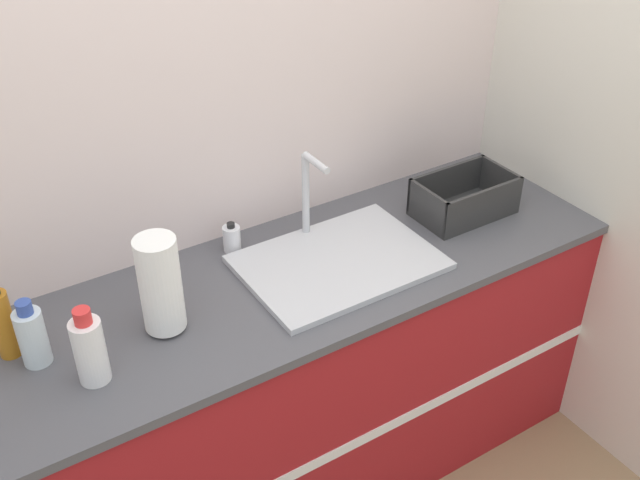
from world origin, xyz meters
TOP-DOWN VIEW (x-y plane):
  - wall_back at (0.00, 0.65)m, footprint 4.42×0.06m
  - wall_right at (1.04, 0.31)m, footprint 0.06×2.62m
  - counter_cabinet at (0.00, 0.31)m, footprint 2.04×0.64m
  - sink at (0.12, 0.29)m, footprint 0.59×0.42m
  - paper_towel_roll at (-0.45, 0.29)m, footprint 0.11×0.11m
  - dish_rack at (0.65, 0.31)m, footprint 0.33×0.20m
  - bottle_amber at (-0.83, 0.41)m, footprint 0.06×0.06m
  - bottle_white_spray at (-0.68, 0.20)m, footprint 0.08×0.08m
  - bottle_clear at (-0.78, 0.34)m, footprint 0.07×0.07m
  - soap_dispenser at (-0.12, 0.53)m, footprint 0.06×0.06m

SIDE VIEW (x-z plane):
  - counter_cabinet at x=0.00m, z-range 0.00..0.89m
  - sink at x=0.12m, z-range 0.75..1.06m
  - soap_dispenser at x=-0.12m, z-range 0.89..0.99m
  - dish_rack at x=0.65m, z-range 0.87..1.01m
  - bottle_clear at x=-0.78m, z-range 0.88..1.07m
  - bottle_white_spray at x=-0.68m, z-range 0.88..1.10m
  - bottle_amber at x=-0.83m, z-range 0.88..1.12m
  - paper_towel_roll at x=-0.45m, z-range 0.89..1.18m
  - wall_back at x=0.00m, z-range 0.00..2.60m
  - wall_right at x=1.04m, z-range 0.00..2.60m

